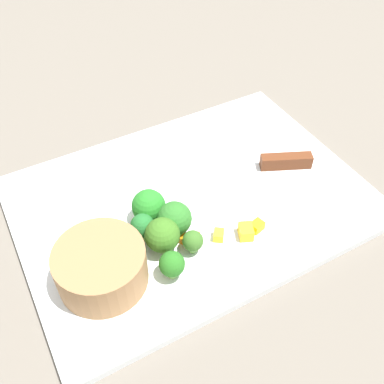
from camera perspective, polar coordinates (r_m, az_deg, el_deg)
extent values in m
plane|color=#696157|center=(0.61, 0.00, -1.45)|extent=(4.00, 4.00, 0.00)
cube|color=white|center=(0.60, 0.00, -1.06)|extent=(0.46, 0.33, 0.01)
cylinder|color=#996D44|center=(0.51, -11.63, -9.43)|extent=(0.10, 0.10, 0.05)
cube|color=silver|center=(0.63, -4.78, 2.52)|extent=(0.15, 0.08, 0.00)
cube|color=#5C2D17|center=(0.65, 12.02, 3.90)|extent=(0.07, 0.05, 0.02)
cube|color=orange|center=(0.55, -1.10, -5.99)|extent=(0.02, 0.02, 0.01)
cube|color=orange|center=(0.55, -2.33, -5.63)|extent=(0.01, 0.01, 0.01)
cube|color=orange|center=(0.58, -6.64, -2.56)|extent=(0.01, 0.01, 0.01)
cube|color=orange|center=(0.55, 0.41, -5.90)|extent=(0.02, 0.02, 0.01)
cube|color=orange|center=(0.56, -6.32, -4.82)|extent=(0.02, 0.02, 0.01)
cube|color=orange|center=(0.57, -5.95, -3.17)|extent=(0.02, 0.02, 0.01)
cube|color=orange|center=(0.55, -3.70, -5.00)|extent=(0.02, 0.02, 0.02)
cube|color=orange|center=(0.56, -2.97, -4.53)|extent=(0.02, 0.02, 0.01)
cube|color=yellow|center=(0.55, 6.95, -5.09)|extent=(0.02, 0.03, 0.02)
cube|color=yellow|center=(0.55, 3.46, -5.57)|extent=(0.02, 0.02, 0.01)
cube|color=yellow|center=(0.56, 8.37, -4.37)|extent=(0.02, 0.02, 0.01)
cylinder|color=#83B060|center=(0.55, -6.27, -5.40)|extent=(0.01, 0.01, 0.02)
sphere|color=#21662A|center=(0.54, -6.40, -4.32)|extent=(0.03, 0.03, 0.03)
cylinder|color=#8EAC69|center=(0.55, -2.22, -4.69)|extent=(0.02, 0.02, 0.01)
sphere|color=#2C6D26|center=(0.54, -2.27, -3.43)|extent=(0.04, 0.04, 0.04)
cylinder|color=#83B05D|center=(0.52, -2.55, -10.24)|extent=(0.01, 0.01, 0.01)
sphere|color=#25671E|center=(0.50, -2.60, -9.25)|extent=(0.03, 0.03, 0.03)
cylinder|color=#94B265|center=(0.57, -5.48, -3.08)|extent=(0.02, 0.02, 0.01)
sphere|color=#257924|center=(0.56, -5.61, -1.81)|extent=(0.04, 0.04, 0.04)
cylinder|color=#80B259|center=(0.56, -10.51, -5.45)|extent=(0.01, 0.01, 0.01)
sphere|color=#317721|center=(0.55, -10.68, -4.66)|extent=(0.03, 0.03, 0.03)
cylinder|color=#8BAD6C|center=(0.54, -3.75, -6.85)|extent=(0.01, 0.01, 0.02)
sphere|color=#386B1F|center=(0.52, -3.85, -5.55)|extent=(0.04, 0.04, 0.04)
cylinder|color=#80BF5B|center=(0.54, 0.10, -7.17)|extent=(0.01, 0.01, 0.01)
sphere|color=#376524|center=(0.53, 0.10, -6.30)|extent=(0.03, 0.03, 0.03)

